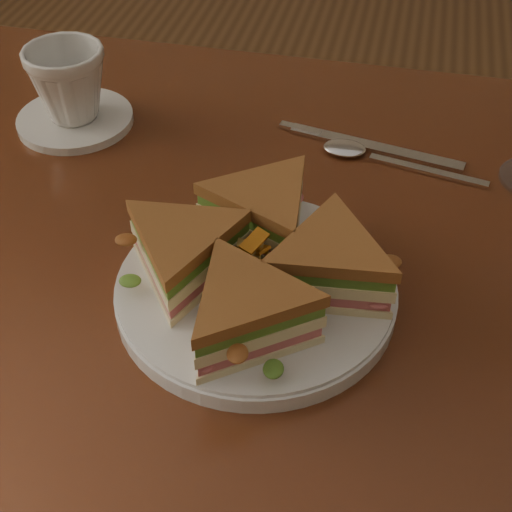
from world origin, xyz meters
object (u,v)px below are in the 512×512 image
object	(u,v)px
saucer	(75,120)
plate	(256,291)
table	(279,330)
spoon	(364,154)
coffee_cup	(68,84)
sandwich_wedges	(256,260)
knife	(363,145)

from	to	relation	value
saucer	plate	bearing A→B (deg)	-40.63
table	spoon	world-z (taller)	spoon
saucer	coffee_cup	distance (m)	0.05
plate	sandwich_wedges	bearing A→B (deg)	180.00
coffee_cup	plate	bearing A→B (deg)	-64.25
table	sandwich_wedges	distance (m)	0.15
saucer	knife	bearing A→B (deg)	4.34
sandwich_wedges	plate	bearing A→B (deg)	0.00
plate	sandwich_wedges	world-z (taller)	sandwich_wedges
table	plate	world-z (taller)	plate
table	sandwich_wedges	xyz separation A→B (m)	(-0.01, -0.05, 0.14)
knife	coffee_cup	xyz separation A→B (m)	(-0.34, -0.03, 0.05)
sandwich_wedges	knife	xyz separation A→B (m)	(0.07, 0.26, -0.04)
plate	coffee_cup	distance (m)	0.36
plate	spoon	xyz separation A→B (m)	(0.07, 0.24, -0.00)
knife	saucer	size ratio (longest dim) A/B	1.58
saucer	coffee_cup	bearing A→B (deg)	0.00
table	knife	distance (m)	0.24
saucer	coffee_cup	size ratio (longest dim) A/B	1.49
spoon	knife	world-z (taller)	spoon
plate	table	bearing A→B (deg)	75.39
sandwich_wedges	spoon	xyz separation A→B (m)	(0.07, 0.24, -0.04)
spoon	saucer	world-z (taller)	same
plate	saucer	size ratio (longest dim) A/B	1.83
spoon	knife	bearing A→B (deg)	111.70
plate	knife	size ratio (longest dim) A/B	1.16
table	knife	bearing A→B (deg)	75.51
coffee_cup	table	bearing A→B (deg)	-56.10
spoon	knife	xyz separation A→B (m)	(-0.00, 0.02, -0.00)
plate	sandwich_wedges	distance (m)	0.04
plate	knife	bearing A→B (deg)	75.49
sandwich_wedges	saucer	xyz separation A→B (m)	(-0.27, 0.23, -0.04)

